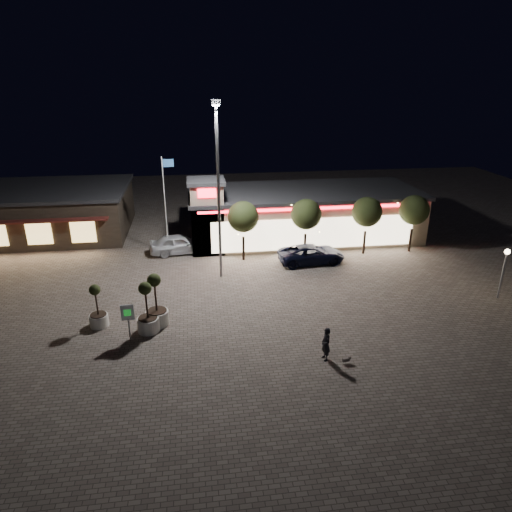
{
  "coord_description": "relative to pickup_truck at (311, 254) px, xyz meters",
  "views": [
    {
      "loc": [
        0.37,
        -22.68,
        13.87
      ],
      "look_at": [
        4.32,
        6.0,
        2.27
      ],
      "focal_mm": 32.0,
      "sensor_mm": 36.0,
      "label": 1
    }
  ],
  "objects": [
    {
      "name": "dog",
      "position": [
        -1.51,
        -13.4,
        -0.47
      ],
      "size": [
        0.48,
        0.22,
        0.26
      ],
      "color": "#59514C",
      "rests_on": "ground"
    },
    {
      "name": "floodlight_pole",
      "position": [
        -7.21,
        -1.64,
        6.29
      ],
      "size": [
        0.6,
        0.4,
        12.38
      ],
      "color": "gray",
      "rests_on": "ground"
    },
    {
      "name": "planter_left",
      "position": [
        -14.81,
        -7.76,
        0.1
      ],
      "size": [
        1.09,
        1.09,
        2.68
      ],
      "color": "silver",
      "rests_on": "ground"
    },
    {
      "name": "pickup_truck",
      "position": [
        0.0,
        0.0,
        0.0
      ],
      "size": [
        5.36,
        2.75,
        1.45
      ],
      "primitive_type": "imported",
      "rotation": [
        0.0,
        0.0,
        1.64
      ],
      "color": "black",
      "rests_on": "ground"
    },
    {
      "name": "white_sedan",
      "position": [
        -10.31,
        3.5,
        0.09
      ],
      "size": [
        4.99,
        2.49,
        1.63
      ],
      "primitive_type": "imported",
      "rotation": [
        0.0,
        0.0,
        1.69
      ],
      "color": "silver",
      "rests_on": "ground"
    },
    {
      "name": "planter_mid",
      "position": [
        -11.4,
        -8.08,
        0.29
      ],
      "size": [
        1.34,
        1.34,
        3.29
      ],
      "color": "silver",
      "rests_on": "ground"
    },
    {
      "name": "string_tree_c",
      "position": [
        4.79,
        1.36,
        2.84
      ],
      "size": [
        2.42,
        2.42,
        4.79
      ],
      "color": "#332319",
      "rests_on": "ground"
    },
    {
      "name": "ground",
      "position": [
        -9.21,
        -9.64,
        -0.72
      ],
      "size": [
        90.0,
        90.0,
        0.0
      ],
      "primitive_type": "plane",
      "color": "#6C6157",
      "rests_on": "ground"
    },
    {
      "name": "valet_sign",
      "position": [
        -12.83,
        -9.53,
        0.79
      ],
      "size": [
        0.72,
        0.11,
        2.17
      ],
      "color": "gray",
      "rests_on": "ground"
    },
    {
      "name": "pedestrian",
      "position": [
        -2.53,
        -12.89,
        0.19
      ],
      "size": [
        0.53,
        0.72,
        1.83
      ],
      "primitive_type": "imported",
      "rotation": [
        0.0,
        0.0,
        -1.43
      ],
      "color": "black",
      "rests_on": "ground"
    },
    {
      "name": "string_tree_d",
      "position": [
        8.79,
        1.36,
        2.84
      ],
      "size": [
        2.42,
        2.42,
        4.79
      ],
      "color": "#332319",
      "rests_on": "ground"
    },
    {
      "name": "retail_building",
      "position": [
        0.29,
        6.17,
        1.49
      ],
      "size": [
        20.4,
        8.4,
        6.1
      ],
      "color": "tan",
      "rests_on": "ground"
    },
    {
      "name": "restaurant_building",
      "position": [
        -23.21,
        10.33,
        1.44
      ],
      "size": [
        16.4,
        11.0,
        4.3
      ],
      "color": "#382D23",
      "rests_on": "ground"
    },
    {
      "name": "flagpole",
      "position": [
        -11.12,
        3.36,
        4.02
      ],
      "size": [
        0.95,
        0.1,
        8.0
      ],
      "color": "white",
      "rests_on": "ground"
    },
    {
      "name": "lamp_post_east",
      "position": [
        10.79,
        -7.64,
        1.73
      ],
      "size": [
        0.36,
        0.36,
        3.48
      ],
      "color": "gray",
      "rests_on": "ground"
    },
    {
      "name": "planter_right",
      "position": [
        -11.87,
        -8.75,
        0.24
      ],
      "size": [
        1.26,
        1.26,
        3.11
      ],
      "color": "silver",
      "rests_on": "ground"
    },
    {
      "name": "string_tree_a",
      "position": [
        -5.21,
        1.36,
        2.84
      ],
      "size": [
        2.42,
        2.42,
        4.79
      ],
      "color": "#332319",
      "rests_on": "ground"
    },
    {
      "name": "string_tree_b",
      "position": [
        -0.21,
        1.36,
        2.84
      ],
      "size": [
        2.42,
        2.42,
        4.79
      ],
      "color": "#332319",
      "rests_on": "ground"
    }
  ]
}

